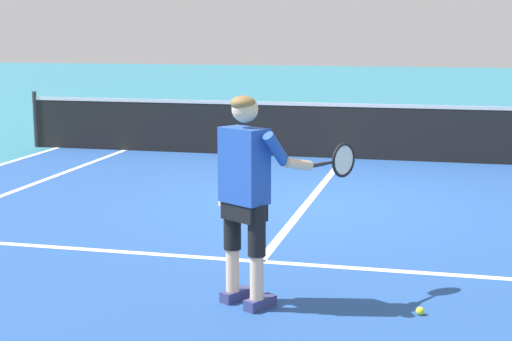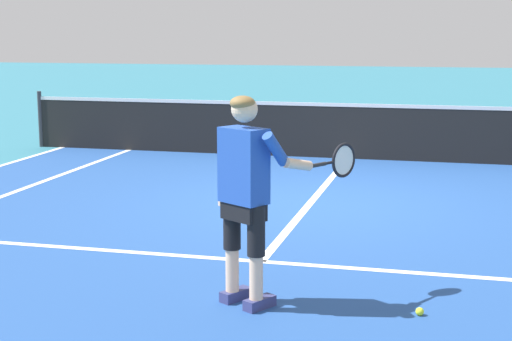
# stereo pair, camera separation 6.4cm
# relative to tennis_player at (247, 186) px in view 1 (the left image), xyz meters

# --- Properties ---
(ground_plane) EXTENTS (80.00, 80.00, 0.00)m
(ground_plane) POSITION_rel_tennis_player_xyz_m (-0.18, 3.93, -0.99)
(ground_plane) COLOR teal
(court_inner_surface) EXTENTS (10.98, 10.01, 0.00)m
(court_inner_surface) POSITION_rel_tennis_player_xyz_m (-0.18, 2.79, -0.99)
(court_inner_surface) COLOR #234C93
(court_inner_surface) RESTS_ON ground
(line_service) EXTENTS (8.23, 0.10, 0.01)m
(line_service) POSITION_rel_tennis_player_xyz_m (-0.18, 1.20, -0.99)
(line_service) COLOR white
(line_service) RESTS_ON ground
(line_centre_service) EXTENTS (0.10, 6.40, 0.01)m
(line_centre_service) POSITION_rel_tennis_player_xyz_m (-0.18, 4.40, -0.99)
(line_centre_service) COLOR white
(line_centre_service) RESTS_ON ground
(tennis_net) EXTENTS (11.96, 0.08, 1.07)m
(tennis_net) POSITION_rel_tennis_player_xyz_m (-0.18, 7.60, -0.49)
(tennis_net) COLOR #333338
(tennis_net) RESTS_ON ground
(tennis_player) EXTENTS (1.05, 0.89, 1.71)m
(tennis_player) POSITION_rel_tennis_player_xyz_m (0.00, 0.00, 0.00)
(tennis_player) COLOR navy
(tennis_player) RESTS_ON ground
(tennis_ball_near_feet) EXTENTS (0.07, 0.07, 0.07)m
(tennis_ball_near_feet) POSITION_rel_tennis_player_xyz_m (1.38, 0.09, -0.96)
(tennis_ball_near_feet) COLOR #CCE02D
(tennis_ball_near_feet) RESTS_ON ground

